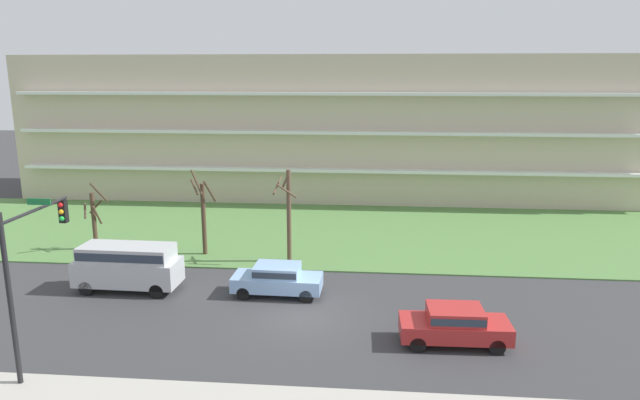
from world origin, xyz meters
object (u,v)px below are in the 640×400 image
Objects in this scene: tree_far_left at (94,218)px; van_silver_center_left at (128,264)px; traffic_signal_mast at (30,259)px; sedan_blue_center_right at (277,278)px; sedan_red_near_left at (455,324)px; tree_center at (288,213)px; tree_left at (203,214)px.

tree_far_left reaches higher than van_silver_center_left.
tree_far_left is at bearing 108.74° from traffic_signal_mast.
sedan_blue_center_right is at bearing 45.34° from traffic_signal_mast.
van_silver_center_left reaches higher than sedan_red_near_left.
tree_far_left is at bearing -51.12° from van_silver_center_left.
sedan_red_near_left is (8.15, -9.47, -2.10)m from tree_center.
tree_far_left is 0.70× the size of traffic_signal_mast.
traffic_signal_mast is at bearing -120.58° from tree_center.
van_silver_center_left reaches higher than sedan_blue_center_right.
van_silver_center_left is 0.83× the size of traffic_signal_mast.
tree_center is at bearing 59.42° from traffic_signal_mast.
tree_center is at bearing -87.00° from sedan_blue_center_right.
sedan_blue_center_right is at bearing 149.40° from sedan_red_near_left.
tree_far_left is 23.03m from sedan_red_near_left.
tree_center is at bearing -145.16° from van_silver_center_left.
tree_center is (5.24, -0.84, 0.41)m from tree_left.
sedan_blue_center_right is at bearing -26.47° from tree_far_left.
sedan_blue_center_right is 0.70× the size of traffic_signal_mast.
sedan_red_near_left is at bearing 165.21° from van_silver_center_left.
tree_left is 5.33m from tree_center.
tree_left reaches higher than van_silver_center_left.
sedan_blue_center_right is at bearing -47.14° from tree_left.
van_silver_center_left is 1.18× the size of sedan_blue_center_right.
van_silver_center_left is at bearing 162.69° from sedan_red_near_left.
tree_center is 1.23× the size of sedan_blue_center_right.
van_silver_center_left is at bearing 1.35° from sedan_blue_center_right.
tree_left is at bearing 141.16° from sedan_red_near_left.
tree_left reaches higher than sedan_red_near_left.
sedan_red_near_left is at bearing -49.28° from tree_center.
tree_center is 14.82m from traffic_signal_mast.
tree_far_left is 12.32m from tree_center.
van_silver_center_left is 7.64m from sedan_blue_center_right.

